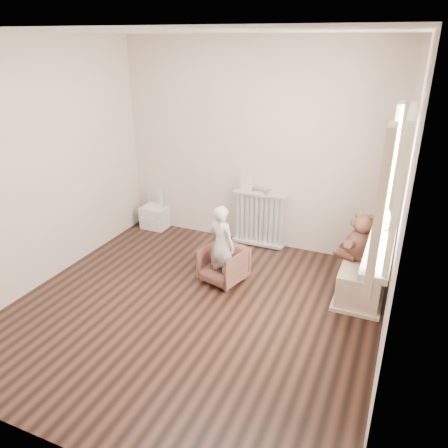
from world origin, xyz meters
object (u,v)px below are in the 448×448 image
at_px(radiator, 259,218).
at_px(toy_bench, 361,279).
at_px(plush_cat, 384,220).
at_px(armchair, 223,265).
at_px(toy_vanity, 154,210).
at_px(teddy_bear, 363,234).
at_px(child, 222,245).

xyz_separation_m(radiator, toy_bench, (1.41, -0.72, -0.19)).
bearing_deg(radiator, plush_cat, -32.36).
xyz_separation_m(armchair, plush_cat, (1.61, 0.05, 0.79)).
xyz_separation_m(toy_vanity, toy_bench, (2.98, -0.69, -0.08)).
bearing_deg(teddy_bear, plush_cat, -45.21).
height_order(child, plush_cat, plush_cat).
relative_size(radiator, plush_cat, 2.83).
relative_size(child, plush_cat, 3.50).
bearing_deg(radiator, teddy_bear, -25.07).
distance_m(armchair, child, 0.27).
bearing_deg(toy_vanity, armchair, -33.35).
bearing_deg(teddy_bear, radiator, 170.35).
relative_size(toy_bench, plush_cat, 3.07).
bearing_deg(radiator, armchair, -93.29).
bearing_deg(plush_cat, child, -172.19).
bearing_deg(plush_cat, armchair, -173.97).
height_order(teddy_bear, plush_cat, plush_cat).
xyz_separation_m(child, toy_bench, (1.47, 0.35, -0.27)).
bearing_deg(toy_bench, plush_cat, -61.34).
bearing_deg(teddy_bear, toy_bench, -43.27).
bearing_deg(teddy_bear, toy_vanity, -176.21).
xyz_separation_m(radiator, teddy_bear, (1.35, -0.63, 0.28)).
relative_size(armchair, plush_cat, 1.75).
height_order(armchair, teddy_bear, teddy_bear).
height_order(radiator, teddy_bear, teddy_bear).
xyz_separation_m(toy_vanity, teddy_bear, (2.92, -0.60, 0.40)).
relative_size(teddy_bear, plush_cat, 2.04).
xyz_separation_m(toy_vanity, armchair, (1.51, -1.00, -0.07)).
bearing_deg(radiator, toy_vanity, -178.91).
distance_m(radiator, armchair, 1.04).
xyz_separation_m(armchair, toy_bench, (1.47, 0.30, -0.01)).
xyz_separation_m(child, plush_cat, (1.61, 0.10, 0.53)).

